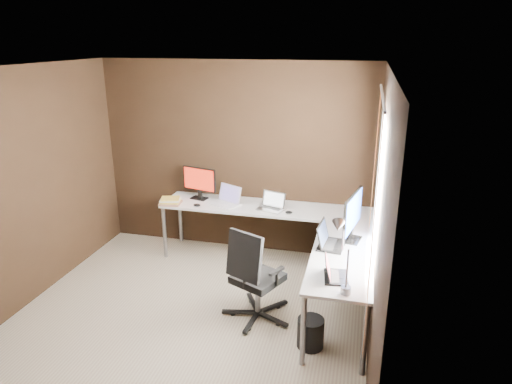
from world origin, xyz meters
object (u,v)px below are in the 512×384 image
at_px(monitor_left, 199,181).
at_px(monitor_right, 353,214).
at_px(laptop_white, 227,200).
at_px(laptop_black_big, 328,241).
at_px(laptop_black_small, 333,273).
at_px(desk_lamp, 341,246).
at_px(office_chair, 256,292).
at_px(book_stack, 170,201).
at_px(drawer_pedestal, 338,258).
at_px(laptop_silver, 272,205).
at_px(wastebasket, 310,333).

xyz_separation_m(monitor_left, monitor_right, (2.01, -0.86, 0.05)).
relative_size(laptop_white, laptop_black_big, 1.10).
relative_size(laptop_black_small, desk_lamp, 0.50).
height_order(laptop_black_small, office_chair, office_chair).
bearing_deg(monitor_left, monitor_right, -9.47).
height_order(monitor_right, office_chair, monitor_right).
distance_m(monitor_right, laptop_black_big, 0.38).
bearing_deg(office_chair, book_stack, 166.09).
bearing_deg(monitor_right, desk_lamp, -171.34).
bearing_deg(monitor_left, desk_lamp, -30.34).
bearing_deg(laptop_white, laptop_black_big, -7.72).
xyz_separation_m(laptop_white, office_chair, (0.69, -1.29, -0.49)).
bearing_deg(monitor_right, office_chair, 133.39).
relative_size(monitor_left, book_stack, 1.66).
xyz_separation_m(drawer_pedestal, laptop_black_big, (-0.08, -0.60, 0.48)).
bearing_deg(laptop_silver, desk_lamp, -44.69).
height_order(monitor_right, desk_lamp, desk_lamp).
distance_m(drawer_pedestal, monitor_left, 2.03).
relative_size(laptop_black_big, book_stack, 1.35).
bearing_deg(office_chair, laptop_silver, 119.30).
bearing_deg(drawer_pedestal, laptop_silver, 161.52).
distance_m(laptop_black_small, book_stack, 2.59).
distance_m(monitor_left, desk_lamp, 2.71).
bearing_deg(drawer_pedestal, monitor_left, 166.58).
relative_size(drawer_pedestal, laptop_silver, 1.66).
distance_m(laptop_black_big, office_chair, 0.91).
distance_m(drawer_pedestal, desk_lamp, 1.66).
bearing_deg(laptop_white, laptop_black_small, -20.80).
xyz_separation_m(drawer_pedestal, desk_lamp, (0.08, -1.44, 0.83)).
distance_m(laptop_silver, desk_lamp, 1.99).
distance_m(laptop_black_big, wastebasket, 0.94).
bearing_deg(office_chair, monitor_right, 56.08).
bearing_deg(drawer_pedestal, laptop_white, 167.31).
height_order(laptop_white, desk_lamp, desk_lamp).
relative_size(desk_lamp, wastebasket, 2.17).
height_order(laptop_silver, book_stack, laptop_silver).
bearing_deg(laptop_white, monitor_left, -169.67).
bearing_deg(laptop_black_small, book_stack, 50.04).
bearing_deg(laptop_black_big, laptop_white, 62.10).
bearing_deg(book_stack, laptop_silver, 5.91).
bearing_deg(monitor_left, wastebasket, -31.67).
distance_m(monitor_left, laptop_black_big, 2.07).
relative_size(drawer_pedestal, laptop_white, 1.40).
bearing_deg(monitor_left, laptop_silver, 4.81).
bearing_deg(monitor_left, book_stack, -121.42).
height_order(drawer_pedestal, wastebasket, drawer_pedestal).
xyz_separation_m(drawer_pedestal, office_chair, (-0.76, -0.96, -0.01)).
bearing_deg(book_stack, wastebasket, -35.75).
bearing_deg(office_chair, monitor_left, 152.85).
distance_m(laptop_white, book_stack, 0.72).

